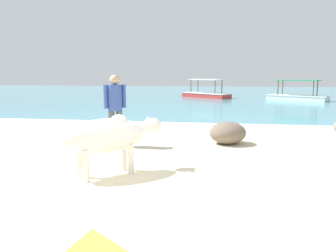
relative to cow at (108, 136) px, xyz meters
name	(u,v)px	position (x,y,z in m)	size (l,w,h in m)	color
sand_beach	(155,202)	(0.95, -0.95, -0.67)	(18.00, 14.00, 0.04)	beige
water_surface	(209,95)	(0.95, 21.05, -0.69)	(60.00, 36.00, 0.03)	teal
cow	(108,136)	(0.00, 0.00, 0.00)	(1.55, 1.43, 0.99)	silver
person_standing	(115,105)	(-0.56, 2.13, 0.29)	(0.45, 0.32, 1.62)	#4C4C51
shore_rock_large	(228,133)	(1.97, 2.78, -0.39)	(0.88, 0.80, 0.53)	#6B5B4C
boat_red	(206,94)	(0.79, 18.36, -0.40)	(3.64, 3.12, 1.29)	#C63833
boat_white	(297,96)	(6.54, 16.69, -0.40)	(3.74, 2.90, 1.29)	white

